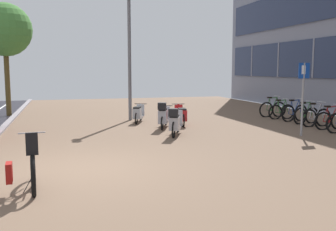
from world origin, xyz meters
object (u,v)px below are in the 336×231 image
bicycle_foreground (31,168)px  bicycle_rack_04 (295,113)px  bicycle_rack_01 (331,120)px  street_tree (5,30)px  bicycle_rack_05 (281,111)px  scooter_far (175,122)px  lamp_post (129,50)px  bicycle_rack_02 (316,117)px  scooter_near (138,114)px  bicycle_rack_06 (273,109)px  scooter_extra (163,116)px  bicycle_rack_03 (306,115)px  parking_sign (303,91)px  scooter_mid (181,116)px

bicycle_foreground → bicycle_rack_04: size_ratio=1.02×
bicycle_rack_01 → street_tree: size_ratio=0.26×
bicycle_rack_05 → scooter_far: bearing=-154.5°
scooter_far → street_tree: 10.09m
bicycle_rack_05 → lamp_post: size_ratio=0.24×
bicycle_rack_02 → street_tree: (-11.70, 6.93, 3.61)m
bicycle_rack_05 → lamp_post: 7.13m
scooter_near → lamp_post: (-0.17, 0.86, 2.62)m
bicycle_rack_06 → scooter_far: bearing=-148.7°
bicycle_rack_04 → scooter_extra: 5.84m
bicycle_foreground → street_tree: bearing=98.6°
scooter_extra → street_tree: street_tree is taller
scooter_far → street_tree: size_ratio=0.30×
street_tree → bicycle_rack_03: bearing=-27.6°
bicycle_rack_01 → parking_sign: parking_sign is taller
bicycle_rack_01 → lamp_post: lamp_post is taller
bicycle_rack_01 → street_tree: street_tree is taller
scooter_far → lamp_post: 4.96m
bicycle_rack_03 → bicycle_rack_06: (-0.10, 2.31, 0.02)m
bicycle_foreground → bicycle_rack_06: bicycle_foreground is taller
bicycle_rack_01 → lamp_post: size_ratio=0.25×
bicycle_rack_03 → bicycle_rack_06: bearing=92.4°
bicycle_foreground → parking_sign: parking_sign is taller
parking_sign → lamp_post: lamp_post is taller
bicycle_rack_02 → lamp_post: bearing=149.9°
bicycle_foreground → bicycle_rack_03: size_ratio=1.10×
scooter_near → lamp_post: 2.76m
bicycle_foreground → scooter_extra: size_ratio=0.87×
bicycle_rack_05 → street_tree: size_ratio=0.25×
bicycle_foreground → lamp_post: lamp_post is taller
bicycle_rack_04 → bicycle_rack_05: bearing=100.4°
bicycle_rack_05 → parking_sign: size_ratio=0.54×
bicycle_foreground → bicycle_rack_05: bearing=36.8°
scooter_near → bicycle_rack_06: bearing=1.5°
bicycle_rack_02 → scooter_far: size_ratio=0.87×
bicycle_rack_04 → bicycle_rack_06: (-0.10, 1.54, 0.00)m
scooter_far → parking_sign: parking_sign is taller
scooter_near → street_tree: size_ratio=0.30×
street_tree → scooter_near: bearing=-36.8°
bicycle_rack_05 → scooter_near: size_ratio=0.82×
scooter_mid → scooter_extra: size_ratio=1.06×
bicycle_rack_03 → bicycle_rack_01: bearing=-92.1°
scooter_near → scooter_far: size_ratio=1.00×
bicycle_rack_02 → bicycle_rack_03: 0.78m
bicycle_foreground → scooter_near: bicycle_foreground is taller
bicycle_rack_02 → scooter_near: 6.95m
parking_sign → street_tree: bearing=139.3°
bicycle_foreground → scooter_near: (3.57, 7.97, -0.04)m
bicycle_foreground → bicycle_rack_03: bicycle_foreground is taller
lamp_post → bicycle_rack_05: bearing=-12.7°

